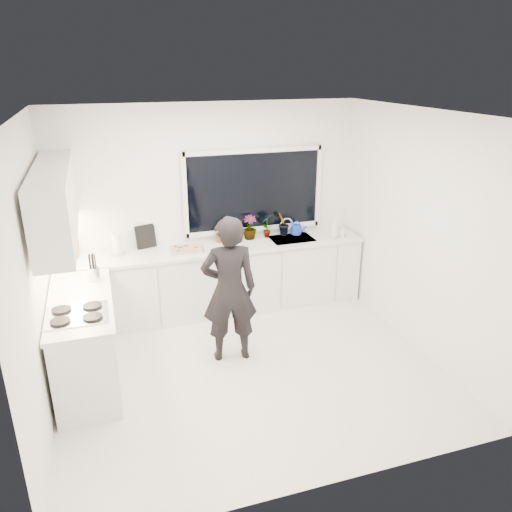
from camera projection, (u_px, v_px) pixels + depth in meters
name	position (u px, v px, depth m)	size (l,w,h in m)	color
floor	(250.00, 369.00, 5.49)	(4.00, 3.50, 0.02)	beige
wall_back	(210.00, 208.00, 6.56)	(4.00, 0.02, 2.70)	white
wall_left	(33.00, 278.00, 4.42)	(0.02, 3.50, 2.70)	white
wall_right	(421.00, 234.00, 5.57)	(0.02, 3.50, 2.70)	white
ceiling	(248.00, 113.00, 4.51)	(4.00, 3.50, 0.02)	white
window	(254.00, 191.00, 6.63)	(1.80, 0.02, 1.00)	black
base_cabinets_back	(217.00, 281.00, 6.61)	(3.92, 0.58, 0.88)	white
base_cabinets_left	(85.00, 342.00, 5.16)	(0.58, 1.60, 0.88)	white
countertop_back	(216.00, 248.00, 6.44)	(3.94, 0.62, 0.04)	silver
countertop_left	(80.00, 302.00, 4.99)	(0.62, 1.60, 0.04)	silver
upper_cabinets	(55.00, 202.00, 4.93)	(0.34, 2.10, 0.70)	white
sink	(292.00, 242.00, 6.76)	(0.58, 0.42, 0.14)	silver
faucet	(287.00, 226.00, 6.88)	(0.03, 0.03, 0.22)	silver
stovetop	(77.00, 314.00, 4.66)	(0.56, 0.48, 0.03)	black
person	(229.00, 290.00, 5.41)	(0.61, 0.40, 1.67)	black
pizza_tray	(187.00, 249.00, 6.30)	(0.41, 0.30, 0.03)	silver
pizza	(187.00, 248.00, 6.29)	(0.38, 0.27, 0.01)	red
watering_can	(296.00, 229.00, 6.90)	(0.14, 0.14, 0.13)	#1538CC
paper_towel_roll	(117.00, 244.00, 6.13)	(0.11, 0.11, 0.26)	white
knife_block	(73.00, 249.00, 6.03)	(0.13, 0.10, 0.22)	brown
utensil_crock	(94.00, 274.00, 5.40)	(0.13, 0.13, 0.16)	silver
picture_frame_large	(147.00, 237.00, 6.36)	(0.22, 0.02, 0.28)	black
picture_frame_small	(145.00, 237.00, 6.35)	(0.25, 0.02, 0.30)	black
herb_plants	(250.00, 228.00, 6.67)	(1.12, 0.29, 0.33)	#26662D
soap_bottles	(336.00, 228.00, 6.72)	(0.26, 0.15, 0.31)	#D8BF66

